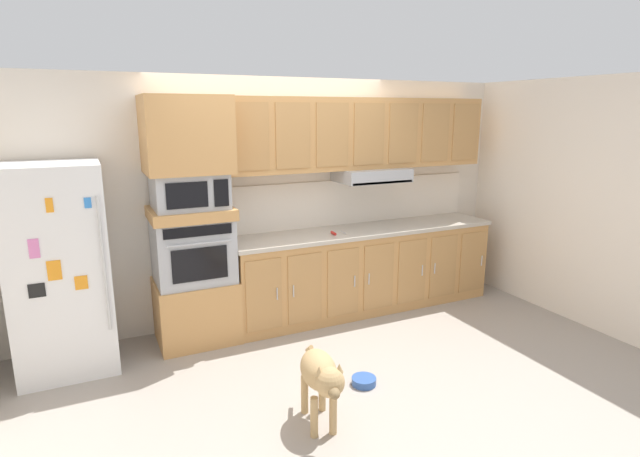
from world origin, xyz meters
name	(u,v)px	position (x,y,z in m)	size (l,w,h in m)	color
ground_plane	(318,352)	(0.00, 0.00, 0.00)	(9.60, 9.60, 0.00)	#9E9389
back_kitchen_wall	(274,199)	(0.00, 1.11, 1.25)	(6.20, 0.12, 2.50)	silver
side_panel_right	(549,196)	(2.80, 0.00, 1.25)	(0.12, 7.10, 2.50)	white
refrigerator	(60,269)	(-2.05, 0.68, 0.88)	(0.76, 0.73, 1.76)	white
oven_base_cabinet	(197,310)	(-0.94, 0.75, 0.30)	(0.74, 0.62, 0.60)	tan
built_in_oven	(193,250)	(-0.94, 0.75, 0.90)	(0.70, 0.62, 0.60)	#A8AAAF
appliance_mid_shelf	(191,213)	(-0.94, 0.75, 1.25)	(0.74, 0.62, 0.10)	tan
microwave	(189,190)	(-0.94, 0.75, 1.46)	(0.64, 0.54, 0.32)	#A8AAAF
appliance_upper_cabinet	(186,134)	(-0.94, 0.75, 1.96)	(0.74, 0.62, 0.68)	tan
lower_cabinet_run	(364,270)	(0.91, 0.75, 0.44)	(2.97, 0.63, 0.88)	tan
countertop_slab	(365,230)	(0.91, 0.75, 0.90)	(3.01, 0.64, 0.04)	#BCB2A3
backsplash_panel	(352,201)	(0.91, 1.04, 1.17)	(3.01, 0.02, 0.50)	white
upper_cabinet_with_hood	(362,136)	(0.92, 0.87, 1.90)	(2.97, 0.48, 0.88)	tan
screwdriver	(334,233)	(0.49, 0.65, 0.93)	(0.14, 0.12, 0.03)	red
dog	(321,375)	(-0.47, -1.04, 0.41)	(0.31, 0.78, 0.60)	tan
dog_food_bowl	(364,381)	(0.09, -0.67, 0.03)	(0.20, 0.20, 0.06)	#3359A5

